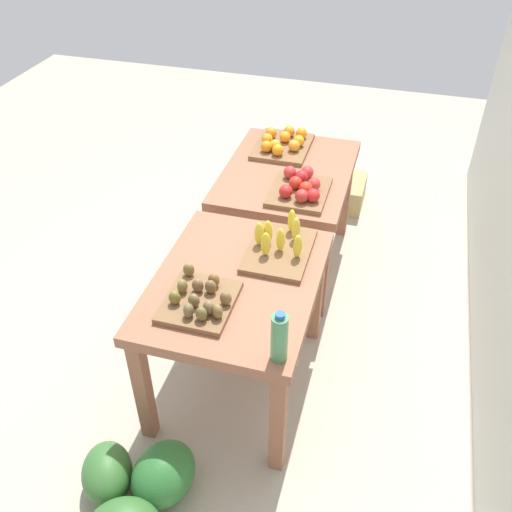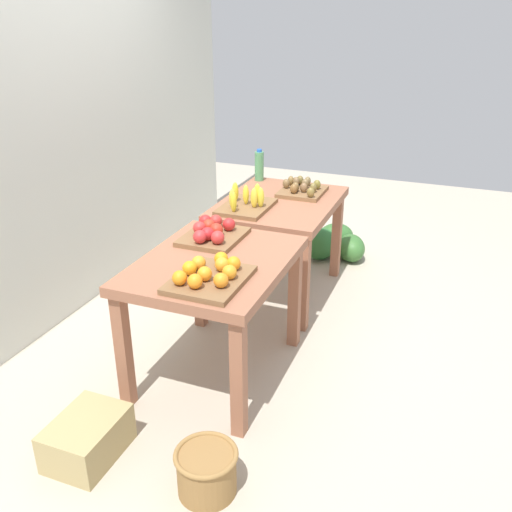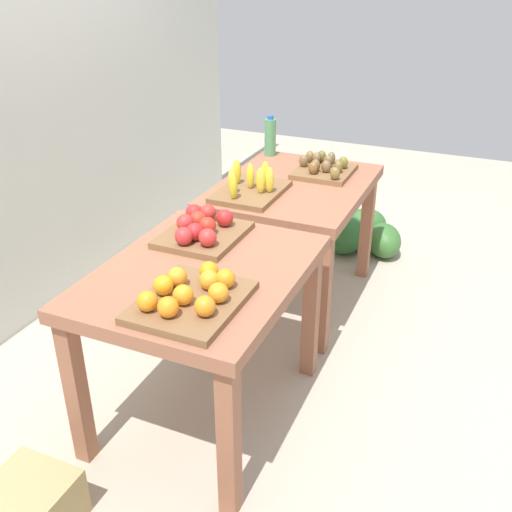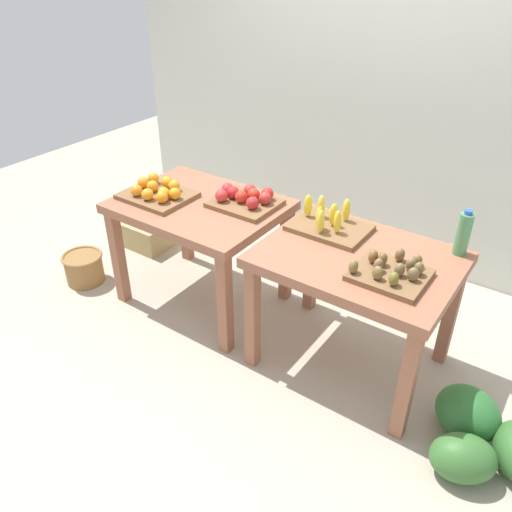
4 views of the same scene
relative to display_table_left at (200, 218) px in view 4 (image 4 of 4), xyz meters
The scene contains 12 objects.
ground_plane 0.85m from the display_table_left, ahead, with size 8.00×8.00×0.00m, color #B2A693.
back_wall 1.69m from the display_table_left, 67.47° to the left, with size 4.40×0.12×3.00m, color silver.
display_table_left is the anchor object (origin of this frame).
display_table_right 1.12m from the display_table_left, ahead, with size 1.04×0.80×0.75m.
orange_bin 0.32m from the display_table_left, 159.08° to the right, with size 0.44×0.36×0.11m.
apple_bin 0.34m from the display_table_left, 27.22° to the left, with size 0.40×0.34×0.11m.
banana_crate 0.88m from the display_table_left, 10.22° to the left, with size 0.44×0.32×0.17m.
kiwi_bin 1.35m from the display_table_left, ahead, with size 0.36×0.32×0.10m.
water_bottle 1.60m from the display_table_left, 11.82° to the left, with size 0.07×0.07×0.26m.
watermelon_pile 2.04m from the display_table_left, ahead, with size 0.64×0.62×0.28m.
wicker_basket 1.07m from the display_table_left, 158.01° to the right, with size 0.30×0.30×0.23m.
cardboard_produce_box 1.07m from the display_table_left, 161.14° to the left, with size 0.40×0.30×0.21m, color tan.
Camera 4 is at (1.45, -2.23, 2.19)m, focal length 36.11 mm.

